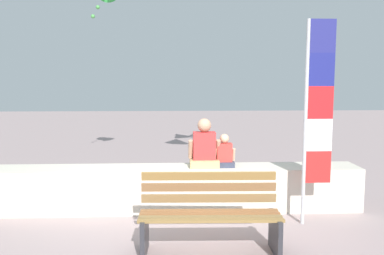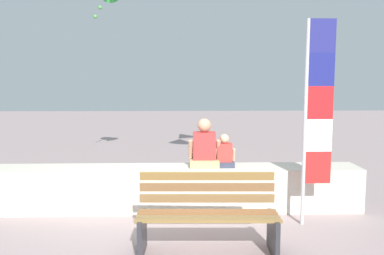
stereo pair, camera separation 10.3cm
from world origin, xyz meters
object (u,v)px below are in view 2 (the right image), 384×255
at_px(person_child, 224,154).
at_px(flag_banner, 315,111).
at_px(person_adult, 204,148).
at_px(park_bench, 207,216).

relative_size(person_child, flag_banner, 0.18).
height_order(person_adult, person_child, person_adult).
xyz_separation_m(park_bench, person_adult, (0.05, 1.54, 0.53)).
height_order(person_adult, flag_banner, flag_banner).
xyz_separation_m(park_bench, person_child, (0.35, 1.54, 0.44)).
distance_m(park_bench, flag_banner, 2.05).
bearing_deg(person_adult, flag_banner, -26.01).
height_order(park_bench, flag_banner, flag_banner).
bearing_deg(park_bench, flag_banner, 29.78).
bearing_deg(person_child, park_bench, -102.93).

